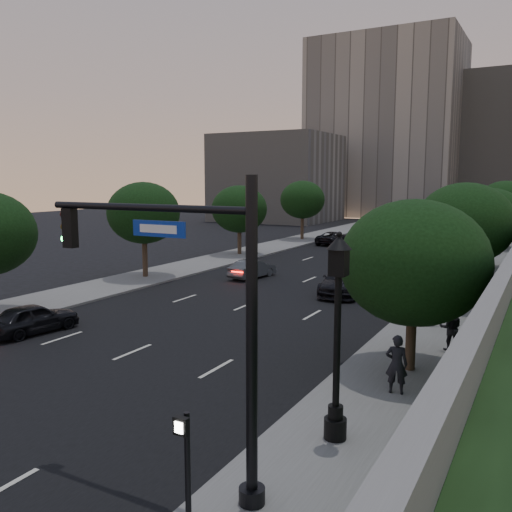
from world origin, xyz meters
The scene contains 25 objects.
ground centered at (0.00, 0.00, 0.00)m, with size 160.00×160.00×0.00m, color black.
road_surface centered at (0.00, 30.00, 0.01)m, with size 16.00×140.00×0.02m, color black.
sidewalk_right centered at (10.25, 30.00, 0.07)m, with size 4.50×140.00×0.15m, color slate.
sidewalk_left centered at (-10.25, 30.00, 0.07)m, with size 4.50×140.00×0.15m, color slate.
office_block_left centered at (-14.00, 92.00, 16.00)m, with size 26.00×20.00×32.00m, color gray.
office_block_mid centered at (6.00, 102.00, 13.00)m, with size 22.00×18.00×26.00m, color #9C998F.
office_block_filler centered at (-26.00, 70.00, 7.00)m, with size 18.00×16.00×14.00m, color #9C998F.
tree_right_a centered at (10.30, 8.00, 4.02)m, with size 5.20×5.20×6.24m.
tree_right_b centered at (10.30, 20.00, 4.52)m, with size 5.20×5.20×6.74m.
tree_right_c centered at (10.30, 33.00, 4.02)m, with size 5.20×5.20×6.24m.
tree_right_d centered at (10.30, 47.00, 4.52)m, with size 5.20×5.20×6.74m.
tree_left_b centered at (-10.30, 18.00, 4.58)m, with size 5.00×5.00×6.71m.
tree_left_c centered at (-10.30, 31.00, 4.21)m, with size 5.00×5.00×6.34m.
tree_left_d centered at (-10.30, 45.00, 4.58)m, with size 5.00×5.00×6.71m.
traffic_signal_mast centered at (8.18, -1.79, 3.67)m, with size 5.68×0.56×7.00m.
street_lamp centered at (9.79, 1.78, 2.63)m, with size 0.64×0.64×5.62m.
pedestrian_signal centered at (8.55, -3.10, 1.57)m, with size 0.30×0.33×2.50m.
sedan_near_left centered at (-5.78, 4.97, 0.69)m, with size 1.64×4.08×1.39m, color black.
sedan_mid_left centered at (-3.78, 21.72, 0.66)m, with size 1.39×3.99×1.32m, color #4B4E52.
sedan_far_left centered at (-5.64, 42.78, 0.69)m, with size 2.30×4.99×1.39m, color black.
sedan_near_right centered at (3.61, 19.76, 0.82)m, with size 2.29×5.62×1.63m, color black.
sedan_far_right centered at (5.01, 32.65, 0.71)m, with size 1.68×4.18×1.43m, color slate.
pedestrian_a centered at (10.41, 5.58, 1.10)m, with size 0.70×0.46×1.91m, color black.
pedestrian_b centered at (11.19, 10.97, 1.06)m, with size 0.88×0.69×1.81m, color black.
pedestrian_c centered at (9.80, 14.44, 0.96)m, with size 0.95×0.40×1.63m, color black.
Camera 1 is at (14.42, -11.00, 6.93)m, focal length 38.00 mm.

